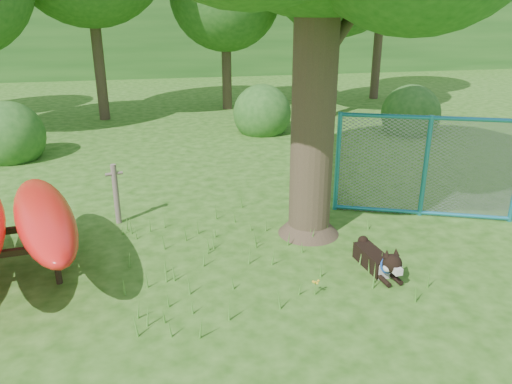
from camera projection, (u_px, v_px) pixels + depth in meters
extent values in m
plane|color=#215010|center=(259.00, 288.00, 7.11)|extent=(80.00, 80.00, 0.00)
cylinder|color=#382C1E|center=(315.00, 72.00, 7.83)|extent=(0.92, 0.92, 5.58)
cone|color=#382C1E|center=(309.00, 218.00, 8.71)|extent=(1.38, 1.38, 0.56)
cylinder|color=#382C1E|center=(350.00, 19.00, 7.89)|extent=(1.32, 1.18, 1.19)
cylinder|color=#675A4D|center=(116.00, 194.00, 9.02)|extent=(0.13, 0.13, 1.13)
cylinder|color=#675A4D|center=(114.00, 174.00, 8.89)|extent=(0.31, 0.13, 0.06)
cylinder|color=black|center=(57.00, 266.00, 7.12)|extent=(0.10, 0.10, 0.56)
cylinder|color=black|center=(59.00, 243.00, 7.82)|extent=(0.10, 0.10, 0.56)
ellipsoid|color=red|center=(44.00, 217.00, 7.22)|extent=(1.72, 3.46, 0.54)
cube|color=black|center=(373.00, 259.00, 7.64)|extent=(0.36, 0.78, 0.26)
cube|color=silver|center=(384.00, 270.00, 7.35)|extent=(0.25, 0.17, 0.24)
sphere|color=black|center=(392.00, 263.00, 7.11)|extent=(0.28, 0.28, 0.28)
cube|color=silver|center=(397.00, 270.00, 7.01)|extent=(0.12, 0.16, 0.10)
sphere|color=silver|center=(387.00, 268.00, 7.08)|extent=(0.13, 0.13, 0.13)
sphere|color=silver|center=(398.00, 266.00, 7.13)|extent=(0.13, 0.13, 0.13)
cone|color=black|center=(387.00, 253.00, 7.07)|extent=(0.11, 0.13, 0.13)
cone|color=black|center=(396.00, 252.00, 7.11)|extent=(0.13, 0.14, 0.13)
cylinder|color=black|center=(383.00, 280.00, 7.20)|extent=(0.11, 0.33, 0.08)
cylinder|color=black|center=(395.00, 278.00, 7.26)|extent=(0.11, 0.33, 0.08)
sphere|color=black|center=(363.00, 241.00, 7.98)|extent=(0.17, 0.17, 0.17)
torus|color=blue|center=(388.00, 265.00, 7.21)|extent=(0.28, 0.11, 0.27)
cylinder|color=teal|center=(338.00, 162.00, 9.49)|extent=(0.11, 0.11, 1.93)
cylinder|color=teal|center=(425.00, 167.00, 9.22)|extent=(0.11, 0.11, 1.93)
cylinder|color=teal|center=(432.00, 118.00, 8.89)|extent=(3.01, 1.29, 0.08)
cylinder|color=teal|center=(420.00, 212.00, 9.54)|extent=(3.01, 1.29, 0.08)
plane|color=gray|center=(425.00, 167.00, 9.22)|extent=(2.98, 1.22, 3.22)
cylinder|color=#4C892D|center=(315.00, 288.00, 6.90)|extent=(0.02, 0.02, 0.20)
sphere|color=gold|center=(316.00, 282.00, 6.86)|extent=(0.04, 0.04, 0.04)
sphere|color=gold|center=(318.00, 281.00, 6.88)|extent=(0.04, 0.04, 0.04)
sphere|color=gold|center=(313.00, 282.00, 6.90)|extent=(0.04, 0.04, 0.04)
sphere|color=gold|center=(317.00, 283.00, 6.84)|extent=(0.04, 0.04, 0.04)
sphere|color=gold|center=(314.00, 282.00, 6.84)|extent=(0.04, 0.04, 0.04)
cylinder|color=#382C1E|center=(97.00, 41.00, 16.61)|extent=(0.36, 0.36, 5.25)
cylinder|color=#382C1E|center=(226.00, 57.00, 18.62)|extent=(0.36, 0.36, 3.85)
cylinder|color=#382C1E|center=(334.00, 48.00, 17.29)|extent=(0.36, 0.36, 4.76)
cylinder|color=#382C1E|center=(378.00, 39.00, 20.58)|extent=(0.36, 0.36, 4.90)
sphere|color=#22541B|center=(13.00, 159.00, 13.04)|extent=(1.80, 1.80, 1.80)
sphere|color=#22541B|center=(408.00, 133.00, 15.67)|extent=(1.80, 1.80, 1.80)
sphere|color=#22541B|center=(262.00, 132.00, 15.73)|extent=(1.80, 1.80, 1.80)
cube|color=#22541B|center=(168.00, 18.00, 31.71)|extent=(80.00, 12.00, 6.00)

